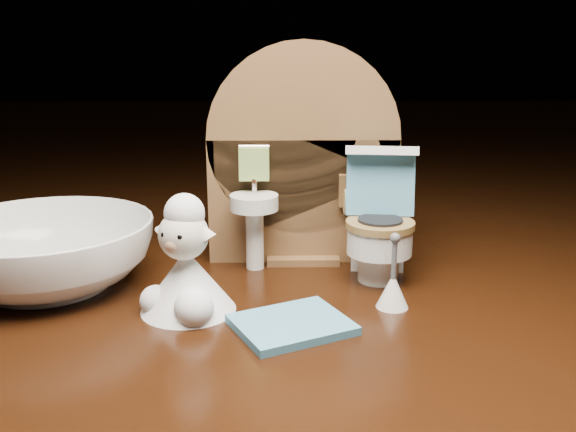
{
  "coord_description": "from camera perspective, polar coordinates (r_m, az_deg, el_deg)",
  "views": [
    {
      "loc": [
        -0.02,
        -0.37,
        0.15
      ],
      "look_at": [
        -0.01,
        0.01,
        0.05
      ],
      "focal_mm": 40.0,
      "sensor_mm": 36.0,
      "label": 1
    }
  ],
  "objects": [
    {
      "name": "toilet_brush",
      "position": [
        0.38,
        9.3,
        -6.33
      ],
      "size": [
        0.02,
        0.02,
        0.05
      ],
      "color": "white",
      "rests_on": "ground"
    },
    {
      "name": "bath_mat",
      "position": [
        0.35,
        0.33,
        -9.63
      ],
      "size": [
        0.07,
        0.07,
        0.0
      ],
      "primitive_type": "cube",
      "rotation": [
        0.0,
        0.0,
        0.45
      ],
      "color": "teal",
      "rests_on": "ground"
    },
    {
      "name": "toy_toilet",
      "position": [
        0.42,
        8.1,
        -1.23
      ],
      "size": [
        0.05,
        0.06,
        0.09
      ],
      "rotation": [
        0.0,
        0.0,
        -0.11
      ],
      "color": "white",
      "rests_on": "ground"
    },
    {
      "name": "plush_lamb",
      "position": [
        0.37,
        -9.08,
        -4.85
      ],
      "size": [
        0.05,
        0.06,
        0.07
      ],
      "rotation": [
        0.0,
        0.0,
        -0.42
      ],
      "color": "white",
      "rests_on": "ground"
    },
    {
      "name": "backdrop_panel",
      "position": [
        0.44,
        1.25,
        4.31
      ],
      "size": [
        0.13,
        0.05,
        0.15
      ],
      "color": "brown",
      "rests_on": "ground"
    },
    {
      "name": "ceramic_bowl",
      "position": [
        0.43,
        -20.74,
        -3.18
      ],
      "size": [
        0.17,
        0.17,
        0.04
      ],
      "primitive_type": "imported",
      "rotation": [
        0.0,
        0.0,
        0.36
      ],
      "color": "white",
      "rests_on": "ground"
    }
  ]
}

